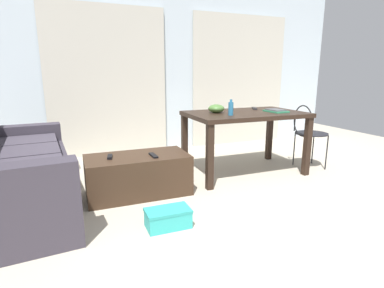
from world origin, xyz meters
The scene contains 14 objects.
ground_plane centered at (0.00, 1.28, 0.00)m, with size 8.05×8.05×0.00m, color #B2A893.
wall_back centered at (0.00, 3.36, 1.32)m, with size 5.85×0.10×2.64m, color silver.
curtains centered at (0.00, 3.27, 1.10)m, with size 4.00×0.03×2.20m.
couch centered at (-2.19, 1.57, 0.33)m, with size 1.00×1.99×0.82m.
coffee_table centered at (-1.08, 1.52, 0.21)m, with size 1.04×0.53×0.41m.
craft_table centered at (0.32, 1.74, 0.67)m, with size 1.41×0.87×0.77m.
wire_chair centered at (1.17, 1.59, 0.52)m, with size 0.42×0.43×0.84m.
bottle_near centered at (0.01, 1.55, 0.85)m, with size 0.06×0.06×0.18m.
bowl centered at (-0.04, 1.82, 0.82)m, with size 0.20×0.20×0.10m, color #477033.
book_stack centered at (0.68, 1.61, 0.78)m, with size 0.21×0.29×0.03m.
tv_remote_on_table centered at (0.59, 1.96, 0.78)m, with size 0.05×0.16×0.02m, color #232326.
tv_remote_primary centered at (-0.93, 1.43, 0.42)m, with size 0.05×0.19×0.02m, color black.
tv_remote_secondary centered at (-1.35, 1.53, 0.43)m, with size 0.04×0.14×0.02m, color black.
shoebox centered at (-1.01, 0.72, 0.08)m, with size 0.36×0.21×0.16m.
Camera 1 is at (-1.67, -1.47, 1.23)m, focal length 28.42 mm.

